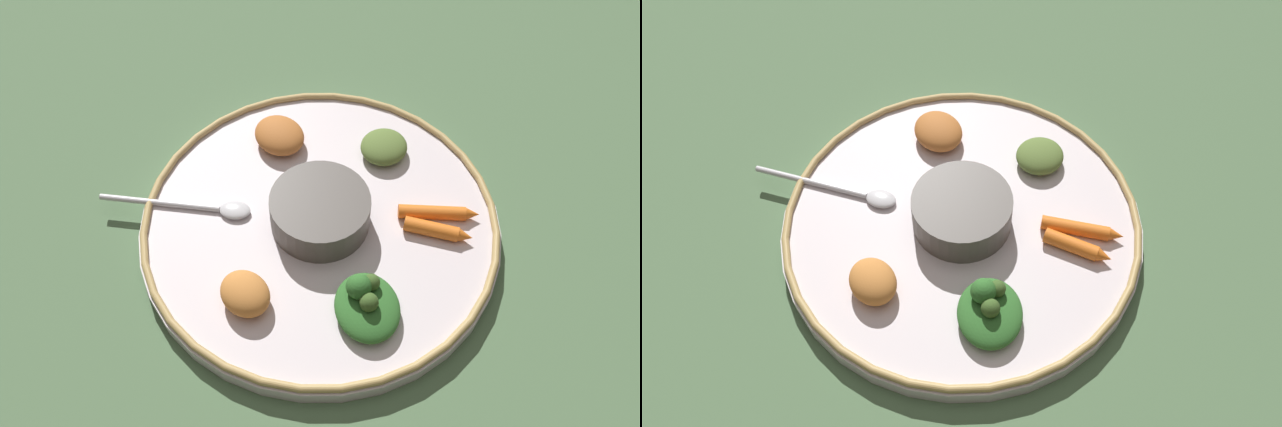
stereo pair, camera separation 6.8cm
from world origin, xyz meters
TOP-DOWN VIEW (x-y plane):
  - ground_plane at (0.00, 0.00)m, footprint 2.40×2.40m
  - platter at (0.00, 0.00)m, footprint 0.39×0.39m
  - platter_rim at (0.00, 0.00)m, footprint 0.39×0.39m
  - center_bowl at (0.00, 0.00)m, footprint 0.11×0.11m
  - spoon at (0.03, 0.13)m, footprint 0.05×0.17m
  - greens_pile at (-0.11, -0.03)m, footprint 0.08×0.07m
  - carrot_near_spoon at (-0.03, -0.12)m, footprint 0.04×0.07m
  - carrot_outer at (-0.01, -0.13)m, footprint 0.03×0.09m
  - mound_chickpea at (0.12, 0.04)m, footprint 0.08×0.08m
  - mound_collards at (0.09, -0.08)m, footprint 0.08×0.08m
  - mound_squash at (-0.09, 0.08)m, footprint 0.07×0.07m

SIDE VIEW (x-z plane):
  - ground_plane at x=0.00m, z-range 0.00..0.00m
  - platter at x=0.00m, z-range 0.00..0.02m
  - platter_rim at x=0.00m, z-range 0.02..0.03m
  - spoon at x=0.03m, z-range 0.02..0.03m
  - carrot_outer at x=-0.01m, z-range 0.02..0.03m
  - carrot_near_spoon at x=-0.03m, z-range 0.02..0.03m
  - mound_collards at x=0.09m, z-range 0.02..0.04m
  - mound_chickpea at x=0.12m, z-range 0.02..0.05m
  - mound_squash at x=-0.09m, z-range 0.02..0.05m
  - greens_pile at x=-0.11m, z-range 0.01..0.06m
  - center_bowl at x=0.00m, z-range 0.02..0.06m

